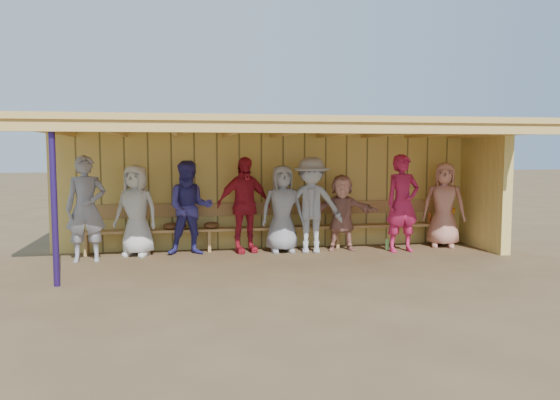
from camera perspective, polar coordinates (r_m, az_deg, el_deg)
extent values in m
plane|color=brown|center=(9.97, 0.35, -6.19)|extent=(90.00, 90.00, 0.00)
imported|color=gray|center=(10.22, -19.61, -0.85)|extent=(0.72, 0.49, 1.89)
imported|color=silver|center=(10.53, -14.80, -1.07)|extent=(0.97, 0.81, 1.71)
imported|color=#37328B|center=(10.43, -9.40, -0.81)|extent=(0.87, 0.68, 1.78)
imported|color=#B61D2D|center=(10.55, -3.79, -0.51)|extent=(1.17, 0.73, 1.85)
imported|color=#9A9BA2|center=(10.55, 3.29, -0.52)|extent=(1.31, 0.93, 1.85)
imported|color=tan|center=(10.82, 6.48, -1.31)|extent=(1.45, 0.67, 1.51)
imported|color=#B01C49|center=(10.85, 12.68, -0.34)|extent=(0.74, 0.53, 1.90)
imported|color=tan|center=(11.65, 16.75, -0.47)|extent=(1.00, 0.84, 1.73)
imported|color=gray|center=(10.55, 0.25, -0.92)|extent=(0.85, 0.57, 1.70)
cube|color=#E4C561|center=(11.14, -0.89, 1.21)|extent=(8.60, 0.20, 2.40)
cube|color=#E4C561|center=(11.73, 20.57, 1.08)|extent=(0.20, 1.62, 2.40)
cube|color=tan|center=(9.80, 0.36, 8.00)|extent=(8.80, 3.20, 0.10)
cube|color=tan|center=(8.32, 2.22, 7.63)|extent=(8.80, 0.10, 0.18)
cube|color=tan|center=(9.85, -22.12, 6.81)|extent=(0.08, 3.00, 0.16)
cube|color=tan|center=(9.69, -16.58, 7.00)|extent=(0.08, 3.00, 0.16)
cube|color=tan|center=(9.63, -10.92, 7.13)|extent=(0.08, 3.00, 0.16)
cube|color=tan|center=(9.67, -5.24, 7.19)|extent=(0.08, 3.00, 0.16)
cube|color=tan|center=(9.79, 0.36, 7.19)|extent=(0.08, 3.00, 0.16)
cube|color=tan|center=(10.00, 5.76, 7.12)|extent=(0.08, 3.00, 0.16)
cube|color=tan|center=(10.30, 10.89, 6.99)|extent=(0.08, 3.00, 0.16)
cube|color=tan|center=(10.68, 15.70, 6.82)|extent=(0.08, 3.00, 0.16)
cube|color=tan|center=(11.12, 20.14, 6.62)|extent=(0.08, 3.00, 0.16)
cylinder|color=navy|center=(8.46, -22.53, -0.39)|extent=(0.09, 0.09, 2.40)
cube|color=tan|center=(10.93, -0.64, -2.94)|extent=(7.60, 0.32, 0.05)
cube|color=tan|center=(11.05, -0.78, -0.90)|extent=(7.60, 0.04, 0.26)
cube|color=tan|center=(10.98, -19.57, -4.39)|extent=(0.06, 0.29, 0.40)
cube|color=tan|center=(10.84, -7.42, -4.26)|extent=(0.06, 0.29, 0.40)
cube|color=tan|center=(11.25, 5.88, -3.90)|extent=(0.06, 0.29, 0.40)
cube|color=tan|center=(12.08, 16.50, -3.47)|extent=(0.06, 0.29, 0.40)
cylinder|color=orange|center=(11.90, 17.16, -2.64)|extent=(0.13, 0.41, 0.80)
sphere|color=gold|center=(11.83, 15.98, -4.41)|extent=(0.08, 0.08, 0.08)
ellipsoid|color=#593319|center=(10.73, -11.34, -2.69)|extent=(0.30, 0.24, 0.14)
ellipsoid|color=#593319|center=(10.73, -10.51, -2.68)|extent=(0.30, 0.24, 0.14)
ellipsoid|color=#593319|center=(10.74, -7.19, -2.63)|extent=(0.30, 0.24, 0.14)
cylinder|color=#8DD168|center=(11.00, 0.31, -2.18)|extent=(0.07, 0.07, 0.22)
cylinder|color=orange|center=(11.97, 15.37, -1.78)|extent=(0.07, 0.07, 0.22)
cylinder|color=#86DD6E|center=(11.08, 11.14, -4.58)|extent=(0.07, 0.07, 0.22)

